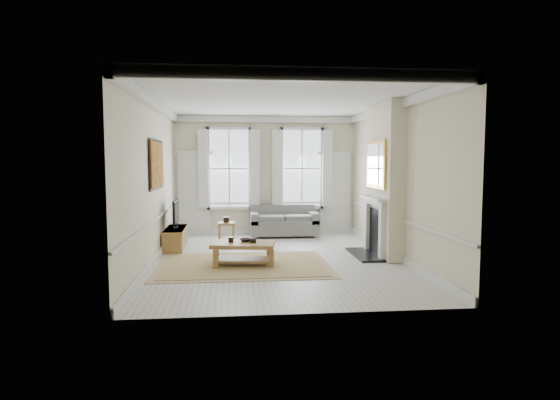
{
  "coord_description": "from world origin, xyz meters",
  "views": [
    {
      "loc": [
        -0.94,
        -9.92,
        2.15
      ],
      "look_at": [
        0.11,
        0.48,
        1.25
      ],
      "focal_mm": 30.0,
      "sensor_mm": 36.0,
      "label": 1
    }
  ],
  "objects": [
    {
      "name": "window_right",
      "position": [
        1.05,
        3.55,
        1.9
      ],
      "size": [
        1.26,
        0.2,
        2.2
      ],
      "primitive_type": null,
      "color": "#B2BCC6",
      "rests_on": "back_wall"
    },
    {
      "name": "floor",
      "position": [
        0.0,
        0.0,
        0.0
      ],
      "size": [
        7.2,
        7.2,
        0.0
      ],
      "primitive_type": "plane",
      "color": "#B7B5AD",
      "rests_on": "ground"
    },
    {
      "name": "fireplace",
      "position": [
        2.2,
        0.2,
        0.73
      ],
      "size": [
        0.21,
        1.45,
        1.33
      ],
      "color": "silver",
      "rests_on": "floor"
    },
    {
      "name": "back_wall",
      "position": [
        0.0,
        3.6,
        1.7
      ],
      "size": [
        5.2,
        0.0,
        5.2
      ],
      "primitive_type": "plane",
      "rotation": [
        1.57,
        0.0,
        0.0
      ],
      "color": "beige",
      "rests_on": "floor"
    },
    {
      "name": "chimney_breast",
      "position": [
        2.43,
        0.2,
        1.7
      ],
      "size": [
        0.35,
        1.7,
        3.38
      ],
      "primitive_type": "cube",
      "color": "beige",
      "rests_on": "floor"
    },
    {
      "name": "ceiling",
      "position": [
        0.0,
        0.0,
        3.4
      ],
      "size": [
        7.2,
        7.2,
        0.0
      ],
      "primitive_type": "plane",
      "rotation": [
        3.14,
        0.0,
        0.0
      ],
      "color": "white",
      "rests_on": "back_wall"
    },
    {
      "name": "door_right",
      "position": [
        2.05,
        3.56,
        1.15
      ],
      "size": [
        0.9,
        0.08,
        2.3
      ],
      "primitive_type": "cube",
      "color": "silver",
      "rests_on": "floor"
    },
    {
      "name": "ceramic_pot_b",
      "position": [
        -0.55,
        -0.55,
        0.52
      ],
      "size": [
        0.13,
        0.13,
        0.09
      ],
      "primitive_type": "cylinder",
      "color": "black",
      "rests_on": "coffee_table"
    },
    {
      "name": "hearth",
      "position": [
        2.0,
        0.2,
        0.03
      ],
      "size": [
        0.55,
        1.5,
        0.05
      ],
      "primitive_type": "cube",
      "color": "black",
      "rests_on": "floor"
    },
    {
      "name": "coffee_table",
      "position": [
        -0.75,
        -0.5,
        0.39
      ],
      "size": [
        1.36,
        0.92,
        0.47
      ],
      "rotation": [
        0.0,
        0.0,
        -0.15
      ],
      "color": "olive",
      "rests_on": "rug"
    },
    {
      "name": "bowl",
      "position": [
        -0.7,
        -0.4,
        0.5
      ],
      "size": [
        0.32,
        0.32,
        0.06
      ],
      "primitive_type": "imported",
      "rotation": [
        0.0,
        0.0,
        0.43
      ],
      "color": "black",
      "rests_on": "coffee_table"
    },
    {
      "name": "right_wall",
      "position": [
        2.6,
        0.0,
        1.7
      ],
      "size": [
        0.0,
        7.2,
        7.2
      ],
      "primitive_type": "plane",
      "rotation": [
        1.57,
        0.0,
        -1.57
      ],
      "color": "beige",
      "rests_on": "floor"
    },
    {
      "name": "ceramic_pot_a",
      "position": [
        -1.0,
        -0.45,
        0.53
      ],
      "size": [
        0.11,
        0.11,
        0.11
      ],
      "primitive_type": "cylinder",
      "color": "black",
      "rests_on": "coffee_table"
    },
    {
      "name": "left_wall",
      "position": [
        -2.6,
        0.0,
        1.7
      ],
      "size": [
        0.0,
        7.2,
        7.2
      ],
      "primitive_type": "plane",
      "rotation": [
        1.57,
        0.0,
        1.57
      ],
      "color": "beige",
      "rests_on": "floor"
    },
    {
      "name": "sofa",
      "position": [
        0.47,
        3.11,
        0.36
      ],
      "size": [
        1.87,
        0.91,
        0.86
      ],
      "color": "#5E5E5B",
      "rests_on": "floor"
    },
    {
      "name": "side_table",
      "position": [
        -1.12,
        2.18,
        0.42
      ],
      "size": [
        0.45,
        0.45,
        0.53
      ],
      "rotation": [
        0.0,
        0.0,
        0.04
      ],
      "color": "olive",
      "rests_on": "floor"
    },
    {
      "name": "tv_stand",
      "position": [
        -2.34,
        1.47,
        0.25
      ],
      "size": [
        0.45,
        1.41,
        0.5
      ],
      "primitive_type": "cube",
      "color": "olive",
      "rests_on": "floor"
    },
    {
      "name": "door_left",
      "position": [
        -2.05,
        3.56,
        1.15
      ],
      "size": [
        0.9,
        0.08,
        2.3
      ],
      "primitive_type": "cube",
      "color": "silver",
      "rests_on": "floor"
    },
    {
      "name": "tv",
      "position": [
        -2.32,
        1.47,
        0.9
      ],
      "size": [
        0.08,
        0.9,
        0.68
      ],
      "color": "black",
      "rests_on": "tv_stand"
    },
    {
      "name": "mirror",
      "position": [
        2.21,
        0.2,
        2.05
      ],
      "size": [
        0.06,
        1.26,
        1.06
      ],
      "primitive_type": "cube",
      "color": "gold",
      "rests_on": "chimney_breast"
    },
    {
      "name": "rug",
      "position": [
        -0.75,
        -0.5,
        0.01
      ],
      "size": [
        3.5,
        2.6,
        0.02
      ],
      "primitive_type": "cube",
      "color": "tan",
      "rests_on": "floor"
    },
    {
      "name": "painting",
      "position": [
        -2.56,
        0.3,
        2.05
      ],
      "size": [
        0.05,
        1.66,
        1.06
      ],
      "primitive_type": "cube",
      "color": "#C28721",
      "rests_on": "left_wall"
    },
    {
      "name": "window_left",
      "position": [
        -1.05,
        3.55,
        1.9
      ],
      "size": [
        1.26,
        0.2,
        2.2
      ],
      "primitive_type": null,
      "color": "#B2BCC6",
      "rests_on": "back_wall"
    }
  ]
}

